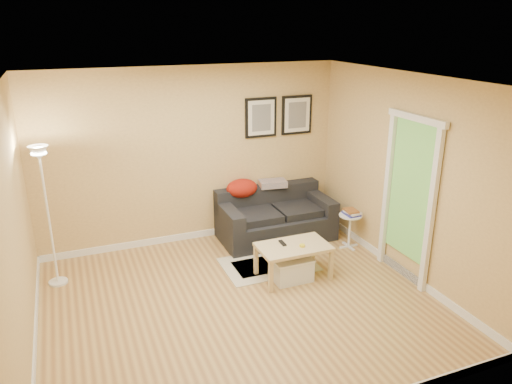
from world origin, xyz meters
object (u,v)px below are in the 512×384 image
Objects in this scene: storage_bin at (291,269)px; side_table at (350,231)px; sofa at (276,215)px; book_stack at (352,212)px; floor_lamp at (49,221)px; coffee_table at (293,261)px.

storage_bin is 1.33m from side_table.
sofa reaches higher than side_table.
sofa is 1.14m from book_stack.
floor_lamp reaches higher than sofa.
side_table is 2.08× the size of book_stack.
book_stack is (0.01, 0.00, 0.30)m from side_table.
book_stack is at bearing 5.24° from side_table.
sofa is 3.36× the size of storage_bin.
sofa is 0.94× the size of floor_lamp.
book_stack is 4.07m from floor_lamp.
coffee_table is at bearing -18.94° from floor_lamp.
floor_lamp reaches higher than side_table.
side_table is at bearing -39.14° from sofa.
floor_lamp reaches higher than coffee_table.
book_stack reaches higher than coffee_table.
sofa reaches higher than storage_bin.
book_stack is (1.18, 0.50, 0.33)m from coffee_table.
coffee_table reaches higher than storage_bin.
sofa is at bearing 74.94° from storage_bin.
storage_bin is 1.40m from book_stack.
coffee_table is at bearing -137.52° from book_stack.
floor_lamp reaches higher than book_stack.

